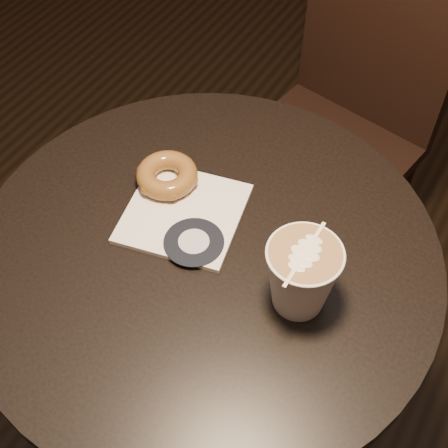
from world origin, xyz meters
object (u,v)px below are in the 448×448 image
object	(u,v)px
pastry_bag	(184,213)
doughnut	(167,175)
cafe_table	(208,316)
chair	(350,102)
latte_cup	(301,277)

from	to	relation	value
pastry_bag	doughnut	bearing A→B (deg)	132.71
cafe_table	pastry_bag	world-z (taller)	pastry_bag
cafe_table	chair	world-z (taller)	chair
pastry_bag	latte_cup	xyz separation A→B (m)	(0.22, -0.05, 0.05)
pastry_bag	latte_cup	size ratio (longest dim) A/B	1.53
chair	pastry_bag	size ratio (longest dim) A/B	5.52
doughnut	latte_cup	bearing A→B (deg)	-17.35
cafe_table	pastry_bag	distance (m)	0.22
cafe_table	pastry_bag	xyz separation A→B (m)	(-0.06, 0.04, 0.20)
chair	cafe_table	bearing A→B (deg)	-78.48
doughnut	latte_cup	world-z (taller)	latte_cup
pastry_bag	latte_cup	distance (m)	0.23
pastry_bag	chair	bearing A→B (deg)	73.90
cafe_table	doughnut	world-z (taller)	doughnut
pastry_bag	doughnut	xyz separation A→B (m)	(-0.05, 0.04, 0.02)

